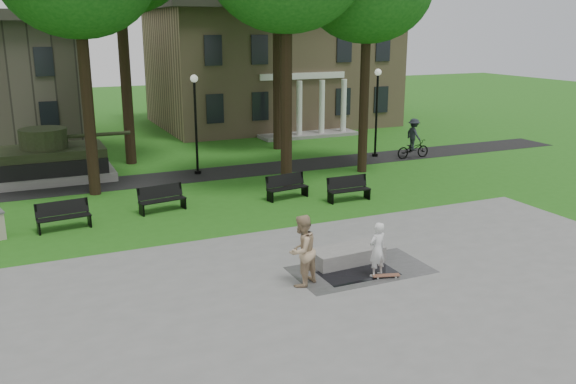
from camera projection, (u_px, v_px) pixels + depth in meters
name	position (u px, v px, depth m)	size (l,w,h in m)	color
ground	(295.00, 262.00, 18.39)	(120.00, 120.00, 0.00)	#225E16
plaza	(386.00, 335.00, 13.98)	(22.00, 16.00, 0.02)	gray
footpath	(189.00, 176.00, 28.95)	(44.00, 2.60, 0.01)	black
building_right	(270.00, 63.00, 44.09)	(17.00, 12.00, 8.60)	#9E8460
lamp_mid	(196.00, 116.00, 28.69)	(0.36, 0.36, 4.73)	black
lamp_right	(377.00, 105.00, 32.63)	(0.36, 0.36, 4.73)	black
tank_monument	(40.00, 162.00, 27.95)	(7.45, 3.40, 2.40)	gray
puddle	(358.00, 273.00, 17.47)	(2.20, 1.20, 0.00)	black
concrete_block	(346.00, 255.00, 18.26)	(2.20, 1.00, 0.45)	gray
skateboard	(386.00, 276.00, 17.18)	(0.78, 0.20, 0.07)	brown
skateboarder	(377.00, 249.00, 17.10)	(0.58, 0.38, 1.59)	silver
friend_watching	(302.00, 251.00, 16.45)	(0.97, 0.75, 1.99)	tan
cyclist	(413.00, 142.00, 32.73)	(1.95, 1.10, 2.15)	black
park_bench_0	(64.00, 215.00, 21.23)	(1.84, 0.71, 1.00)	black
park_bench_1	(162.00, 198.00, 23.33)	(1.85, 0.82, 1.00)	black
park_bench_2	(287.00, 186.00, 25.09)	(1.85, 0.79, 1.00)	black
park_bench_3	(348.00, 188.00, 24.78)	(1.80, 0.53, 1.00)	black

